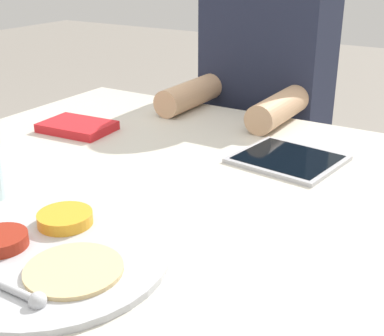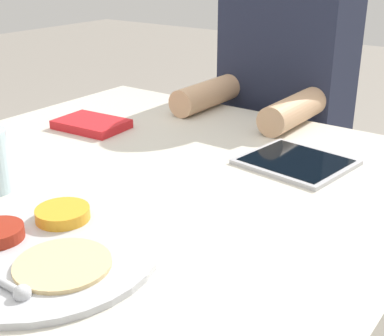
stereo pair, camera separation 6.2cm
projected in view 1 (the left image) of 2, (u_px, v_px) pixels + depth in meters
thali_tray at (50, 253)px, 0.72m from camera, size 0.32×0.32×0.03m
red_notebook at (77, 127)px, 1.23m from camera, size 0.17×0.12×0.02m
tablet_device at (288, 159)px, 1.05m from camera, size 0.21×0.20×0.01m
person_diner at (263, 145)px, 1.56m from camera, size 0.33×0.44×1.21m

